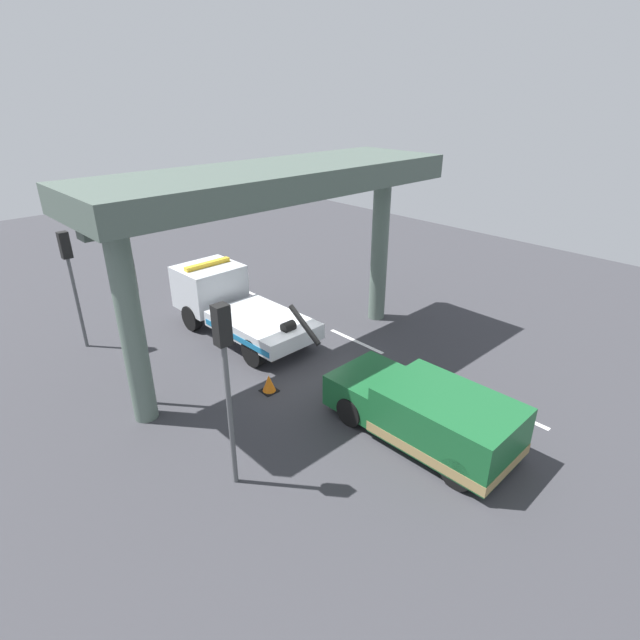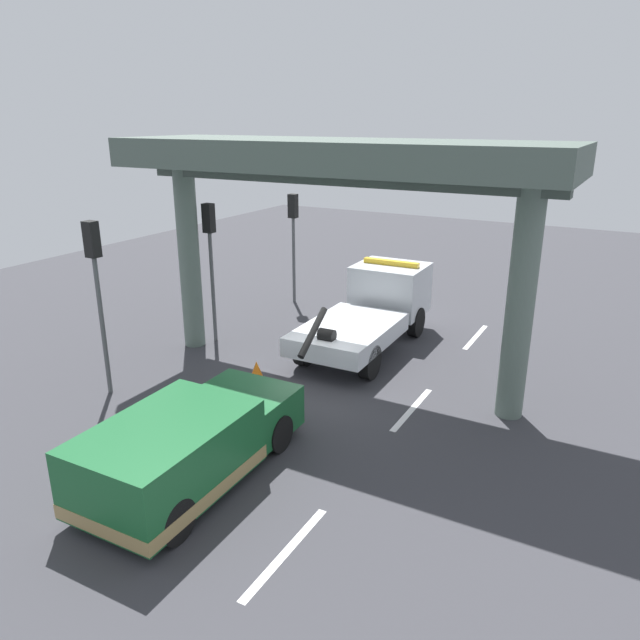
# 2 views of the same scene
# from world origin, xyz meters

# --- Properties ---
(ground_plane) EXTENTS (60.00, 40.00, 0.10)m
(ground_plane) POSITION_xyz_m (0.00, 0.00, -0.05)
(ground_plane) COLOR #38383D
(lane_stripe_west) EXTENTS (2.60, 0.16, 0.01)m
(lane_stripe_west) POSITION_xyz_m (-6.00, -2.82, 0.00)
(lane_stripe_west) COLOR silver
(lane_stripe_west) RESTS_ON ground
(lane_stripe_mid) EXTENTS (2.60, 0.16, 0.01)m
(lane_stripe_mid) POSITION_xyz_m (0.00, -2.82, 0.00)
(lane_stripe_mid) COLOR silver
(lane_stripe_mid) RESTS_ON ground
(lane_stripe_east) EXTENTS (2.60, 0.16, 0.01)m
(lane_stripe_east) POSITION_xyz_m (6.00, -2.82, 0.00)
(lane_stripe_east) COLOR silver
(lane_stripe_east) RESTS_ON ground
(tow_truck_white) EXTENTS (7.27, 2.51, 2.46)m
(tow_truck_white) POSITION_xyz_m (3.89, 0.02, 1.20)
(tow_truck_white) COLOR silver
(tow_truck_white) RESTS_ON ground
(towed_van_green) EXTENTS (5.24, 2.30, 1.58)m
(towed_van_green) POSITION_xyz_m (-5.17, -0.00, 0.78)
(towed_van_green) COLOR #195B2D
(towed_van_green) RESTS_ON ground
(overpass_structure) EXTENTS (3.60, 12.01, 6.48)m
(overpass_structure) POSITION_xyz_m (0.91, 0.00, 5.67)
(overpass_structure) COLOR #596B60
(overpass_structure) RESTS_ON ground
(traffic_light_near) EXTENTS (0.39, 0.32, 4.61)m
(traffic_light_near) POSITION_xyz_m (-2.98, 4.63, 3.35)
(traffic_light_near) COLOR #515456
(traffic_light_near) RESTS_ON ground
(traffic_light_far) EXTENTS (0.39, 0.32, 4.50)m
(traffic_light_far) POSITION_xyz_m (1.52, 4.63, 3.27)
(traffic_light_far) COLOR #515456
(traffic_light_far) RESTS_ON ground
(traffic_light_mid) EXTENTS (0.39, 0.32, 4.26)m
(traffic_light_mid) POSITION_xyz_m (6.52, 4.63, 3.11)
(traffic_light_mid) COLOR #515456
(traffic_light_mid) RESTS_ON ground
(traffic_cone_orange) EXTENTS (0.48, 0.48, 0.57)m
(traffic_cone_orange) POSITION_xyz_m (-0.45, 1.63, 0.27)
(traffic_cone_orange) COLOR orange
(traffic_cone_orange) RESTS_ON ground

